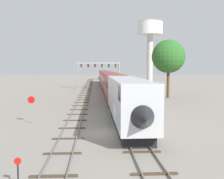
{
  "coord_description": "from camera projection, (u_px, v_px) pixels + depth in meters",
  "views": [
    {
      "loc": [
        -1.25,
        -24.76,
        5.89
      ],
      "look_at": [
        1.0,
        12.0,
        3.0
      ],
      "focal_mm": 44.67,
      "sensor_mm": 36.0,
      "label": 1
    }
  ],
  "objects": [
    {
      "name": "signal_gantry",
      "position": [
        99.0,
        68.0,
        77.74
      ],
      "size": [
        12.1,
        0.49,
        7.78
      ],
      "color": "#999BA0",
      "rests_on": "ground"
    },
    {
      "name": "water_tower",
      "position": [
        150.0,
        32.0,
        118.53
      ],
      "size": [
        10.8,
        10.8,
        26.57
      ],
      "color": "beige",
      "rests_on": "ground"
    },
    {
      "name": "track_main",
      "position": [
        106.0,
        87.0,
        85.0
      ],
      "size": [
        2.6,
        200.0,
        0.16
      ],
      "color": "slate",
      "rests_on": "ground"
    },
    {
      "name": "track_near",
      "position": [
        85.0,
        93.0,
        64.76
      ],
      "size": [
        2.6,
        160.0,
        0.16
      ],
      "color": "slate",
      "rests_on": "ground"
    },
    {
      "name": "switch_stand",
      "position": [
        18.0,
        176.0,
        13.84
      ],
      "size": [
        0.36,
        0.24,
        1.46
      ],
      "color": "black",
      "rests_on": "ground"
    },
    {
      "name": "trackside_tree_left",
      "position": [
        168.0,
        57.0,
        54.18
      ],
      "size": [
        6.5,
        6.5,
        11.34
      ],
      "color": "brown",
      "rests_on": "ground"
    },
    {
      "name": "ground_plane",
      "position": [
        109.0,
        133.0,
        25.18
      ],
      "size": [
        400.0,
        400.0,
        0.0
      ],
      "primitive_type": "plane",
      "color": "gray"
    },
    {
      "name": "stop_sign",
      "position": [
        31.0,
        106.0,
        29.45
      ],
      "size": [
        0.76,
        0.08,
        2.88
      ],
      "color": "gray",
      "rests_on": "ground"
    },
    {
      "name": "passenger_train",
      "position": [
        108.0,
        81.0,
        68.15
      ],
      "size": [
        3.04,
        99.33,
        4.8
      ],
      "color": "silver",
      "rests_on": "ground"
    }
  ]
}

